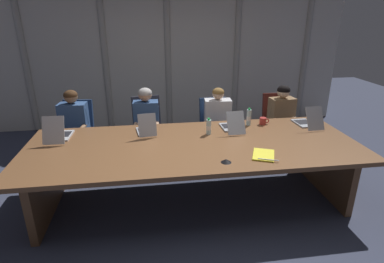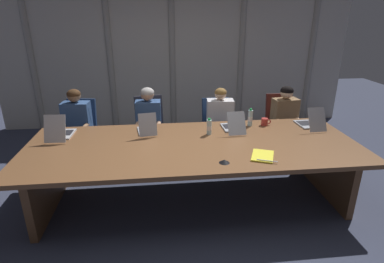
{
  "view_description": "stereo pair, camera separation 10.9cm",
  "coord_description": "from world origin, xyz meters",
  "px_view_note": "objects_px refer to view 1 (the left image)",
  "views": [
    {
      "loc": [
        -0.49,
        -3.28,
        2.17
      ],
      "look_at": [
        0.0,
        0.14,
        0.83
      ],
      "focal_mm": 29.08,
      "sensor_mm": 36.0,
      "label": 1
    },
    {
      "loc": [
        -0.38,
        -3.3,
        2.17
      ],
      "look_at": [
        0.0,
        0.14,
        0.83
      ],
      "focal_mm": 29.08,
      "sensor_mm": 36.0,
      "label": 2
    }
  ],
  "objects_px": {
    "office_chair_right_mid": "(277,131)",
    "person_center": "(218,121)",
    "laptop_left_mid": "(146,129)",
    "water_bottle_primary": "(249,117)",
    "office_chair_left_end": "(78,141)",
    "office_chair_left_mid": "(149,137)",
    "person_left_end": "(73,126)",
    "person_left_mid": "(146,122)",
    "office_chair_center": "(215,135)",
    "person_right_mid": "(284,117)",
    "spiral_notepad": "(264,155)",
    "laptop_left_end": "(59,134)",
    "laptop_right_mid": "(307,122)",
    "laptop_center": "(232,126)",
    "conference_mic_left_side": "(226,161)",
    "coffee_mug_near": "(263,121)",
    "water_bottle_secondary": "(209,127)"
  },
  "relations": [
    {
      "from": "person_left_mid",
      "to": "water_bottle_primary",
      "type": "xyz_separation_m",
      "value": [
        1.37,
        -0.55,
        0.19
      ]
    },
    {
      "from": "laptop_left_mid",
      "to": "person_center",
      "type": "bearing_deg",
      "value": -65.94
    },
    {
      "from": "laptop_left_mid",
      "to": "water_bottle_primary",
      "type": "xyz_separation_m",
      "value": [
        1.37,
        0.12,
        0.05
      ]
    },
    {
      "from": "person_right_mid",
      "to": "spiral_notepad",
      "type": "distance_m",
      "value": 1.75
    },
    {
      "from": "person_left_mid",
      "to": "person_right_mid",
      "type": "bearing_deg",
      "value": 91.56
    },
    {
      "from": "office_chair_center",
      "to": "office_chair_right_mid",
      "type": "bearing_deg",
      "value": 87.38
    },
    {
      "from": "office_chair_left_end",
      "to": "office_chair_center",
      "type": "relative_size",
      "value": 1.05
    },
    {
      "from": "office_chair_right_mid",
      "to": "person_left_end",
      "type": "xyz_separation_m",
      "value": [
        -3.16,
        -0.16,
        0.3
      ]
    },
    {
      "from": "laptop_right_mid",
      "to": "water_bottle_secondary",
      "type": "relative_size",
      "value": 2.33
    },
    {
      "from": "office_chair_left_mid",
      "to": "person_left_end",
      "type": "relative_size",
      "value": 0.84
    },
    {
      "from": "office_chair_left_end",
      "to": "coffee_mug_near",
      "type": "distance_m",
      "value": 2.74
    },
    {
      "from": "person_center",
      "to": "person_right_mid",
      "type": "xyz_separation_m",
      "value": [
        1.05,
        0.0,
        0.01
      ]
    },
    {
      "from": "laptop_left_mid",
      "to": "person_left_mid",
      "type": "height_order",
      "value": "person_left_mid"
    },
    {
      "from": "laptop_left_end",
      "to": "laptop_right_mid",
      "type": "relative_size",
      "value": 0.98
    },
    {
      "from": "office_chair_right_mid",
      "to": "person_left_end",
      "type": "distance_m",
      "value": 3.18
    },
    {
      "from": "office_chair_right_mid",
      "to": "spiral_notepad",
      "type": "xyz_separation_m",
      "value": [
        -0.88,
        -1.66,
        0.4
      ]
    },
    {
      "from": "water_bottle_primary",
      "to": "spiral_notepad",
      "type": "relative_size",
      "value": 0.65
    },
    {
      "from": "office_chair_left_mid",
      "to": "person_right_mid",
      "type": "relative_size",
      "value": 0.86
    },
    {
      "from": "office_chair_left_mid",
      "to": "coffee_mug_near",
      "type": "bearing_deg",
      "value": 56.32
    },
    {
      "from": "laptop_left_mid",
      "to": "coffee_mug_near",
      "type": "distance_m",
      "value": 1.58
    },
    {
      "from": "laptop_left_end",
      "to": "laptop_left_mid",
      "type": "distance_m",
      "value": 1.04
    },
    {
      "from": "person_center",
      "to": "water_bottle_secondary",
      "type": "relative_size",
      "value": 5.3
    },
    {
      "from": "laptop_left_mid",
      "to": "coffee_mug_near",
      "type": "height_order",
      "value": "laptop_left_mid"
    },
    {
      "from": "office_chair_left_mid",
      "to": "water_bottle_primary",
      "type": "distance_m",
      "value": 1.6
    },
    {
      "from": "person_left_mid",
      "to": "spiral_notepad",
      "type": "xyz_separation_m",
      "value": [
        1.23,
        -1.51,
        0.09
      ]
    },
    {
      "from": "laptop_right_mid",
      "to": "person_center",
      "type": "distance_m",
      "value": 1.28
    },
    {
      "from": "water_bottle_primary",
      "to": "laptop_center",
      "type": "bearing_deg",
      "value": -152.46
    },
    {
      "from": "office_chair_left_mid",
      "to": "spiral_notepad",
      "type": "bearing_deg",
      "value": 26.93
    },
    {
      "from": "person_left_mid",
      "to": "conference_mic_left_side",
      "type": "distance_m",
      "value": 1.79
    },
    {
      "from": "laptop_left_mid",
      "to": "water_bottle_primary",
      "type": "relative_size",
      "value": 1.67
    },
    {
      "from": "spiral_notepad",
      "to": "laptop_left_end",
      "type": "bearing_deg",
      "value": -177.13
    },
    {
      "from": "office_chair_left_end",
      "to": "office_chair_right_mid",
      "type": "relative_size",
      "value": 1.01
    },
    {
      "from": "laptop_left_mid",
      "to": "coffee_mug_near",
      "type": "relative_size",
      "value": 2.96
    },
    {
      "from": "water_bottle_primary",
      "to": "conference_mic_left_side",
      "type": "relative_size",
      "value": 2.17
    },
    {
      "from": "laptop_center",
      "to": "laptop_right_mid",
      "type": "bearing_deg",
      "value": -92.09
    },
    {
      "from": "office_chair_left_end",
      "to": "person_left_end",
      "type": "distance_m",
      "value": 0.34
    },
    {
      "from": "laptop_left_end",
      "to": "water_bottle_secondary",
      "type": "height_order",
      "value": "laptop_left_end"
    },
    {
      "from": "person_left_mid",
      "to": "office_chair_center",
      "type": "bearing_deg",
      "value": 99.8
    },
    {
      "from": "laptop_right_mid",
      "to": "water_bottle_primary",
      "type": "xyz_separation_m",
      "value": [
        -0.77,
        0.14,
        0.05
      ]
    },
    {
      "from": "person_center",
      "to": "office_chair_center",
      "type": "bearing_deg",
      "value": -172.31
    },
    {
      "from": "office_chair_center",
      "to": "office_chair_left_mid",
      "type": "bearing_deg",
      "value": -93.05
    },
    {
      "from": "office_chair_right_mid",
      "to": "person_center",
      "type": "bearing_deg",
      "value": -80.5
    },
    {
      "from": "laptop_center",
      "to": "conference_mic_left_side",
      "type": "distance_m",
      "value": 0.96
    },
    {
      "from": "laptop_left_mid",
      "to": "laptop_center",
      "type": "bearing_deg",
      "value": -98.84
    },
    {
      "from": "laptop_center",
      "to": "office_chair_left_mid",
      "type": "distance_m",
      "value": 1.44
    },
    {
      "from": "person_center",
      "to": "conference_mic_left_side",
      "type": "relative_size",
      "value": 10.09
    },
    {
      "from": "laptop_left_mid",
      "to": "person_left_mid",
      "type": "relative_size",
      "value": 0.35
    },
    {
      "from": "laptop_left_end",
      "to": "office_chair_center",
      "type": "xyz_separation_m",
      "value": [
        2.11,
        0.85,
        -0.46
      ]
    },
    {
      "from": "water_bottle_secondary",
      "to": "conference_mic_left_side",
      "type": "height_order",
      "value": "water_bottle_secondary"
    },
    {
      "from": "water_bottle_secondary",
      "to": "coffee_mug_near",
      "type": "distance_m",
      "value": 0.84
    }
  ]
}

